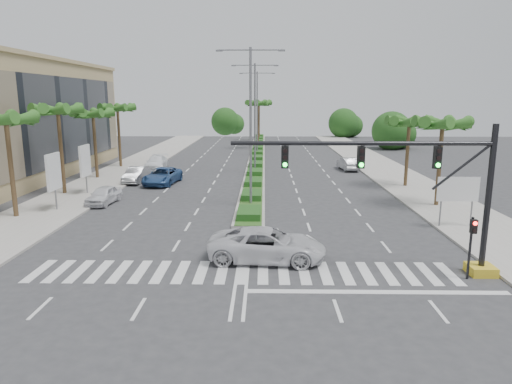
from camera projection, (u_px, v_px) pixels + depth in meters
ground at (242, 272)px, 22.19m from camera, size 160.00×160.00×0.00m
footpath_right at (419, 190)px, 41.49m from camera, size 6.00×120.00×0.15m
footpath_left at (88, 189)px, 42.03m from camera, size 6.00×120.00×0.15m
median at (257, 156)px, 66.23m from camera, size 2.20×75.00×0.20m
median_grass at (257, 155)px, 66.21m from camera, size 1.80×75.00×0.04m
building at (2, 121)px, 46.89m from camera, size 12.00×36.00×12.00m
signal_gantry at (440, 204)px, 21.33m from camera, size 12.60×1.20×7.20m
pedestrian_signal at (472, 238)px, 20.93m from camera, size 0.28×0.36×3.00m
direction_sign at (458, 191)px, 29.28m from camera, size 2.70×0.11×3.40m
billboard_near at (54, 172)px, 33.60m from camera, size 0.18×2.10×4.35m
billboard_far at (85, 161)px, 39.47m from camera, size 0.18×2.10×4.35m
palm_left_near at (6, 123)px, 30.92m from camera, size 4.57×4.68×7.55m
palm_left_mid at (58, 113)px, 38.68m from camera, size 4.57×4.68×7.95m
palm_left_far at (93, 116)px, 46.63m from camera, size 4.57×4.68×7.35m
palm_left_end at (118, 110)px, 54.38m from camera, size 4.57×4.68×7.75m
palm_right_near at (442, 127)px, 34.39m from camera, size 4.57×4.68×7.05m
palm_right_far at (409, 125)px, 42.28m from camera, size 4.57×4.68×6.75m
palm_median_a at (258, 105)px, 74.59m from camera, size 4.57×4.68×8.05m
palm_median_b at (259, 104)px, 89.28m from camera, size 4.57×4.68×8.05m
streetlight_near at (251, 118)px, 34.52m from camera, size 5.10×0.25×12.00m
streetlight_mid at (255, 112)px, 50.19m from camera, size 5.10×0.25×12.00m
streetlight_far at (257, 109)px, 65.85m from camera, size 5.10×0.25×12.00m
car_parked_a at (104, 195)px, 36.45m from camera, size 2.09×4.32×1.42m
car_parked_b at (136, 175)px, 45.76m from camera, size 1.88×4.76×1.54m
car_parked_c at (162, 176)px, 44.79m from camera, size 3.30×6.04×1.61m
car_parked_d at (156, 163)px, 54.23m from camera, size 2.42×5.48×1.56m
car_crossing at (267, 245)px, 23.70m from camera, size 6.30×3.27×1.70m
car_right at (348, 164)px, 53.57m from camera, size 2.11×4.73×1.51m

